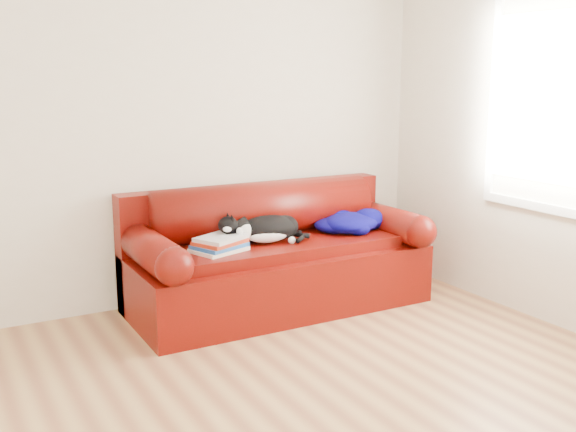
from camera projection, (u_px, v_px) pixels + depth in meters
name	position (u px, v px, depth m)	size (l,w,h in m)	color
ground	(279.00, 425.00, 3.23)	(4.50, 4.50, 0.00)	brown
room_shell	(301.00, 70.00, 2.96)	(4.52, 4.02, 2.61)	beige
sofa_base	(278.00, 275.00, 4.84)	(2.10, 0.90, 0.50)	#3D0902
sofa_back	(263.00, 227.00, 4.99)	(2.10, 1.01, 0.88)	#3D0902
book_stack	(220.00, 244.00, 4.46)	(0.39, 0.35, 0.10)	beige
cat	(268.00, 230.00, 4.69)	(0.66, 0.27, 0.24)	black
blanket	(350.00, 221.00, 5.05)	(0.62, 0.51, 0.16)	#06024D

